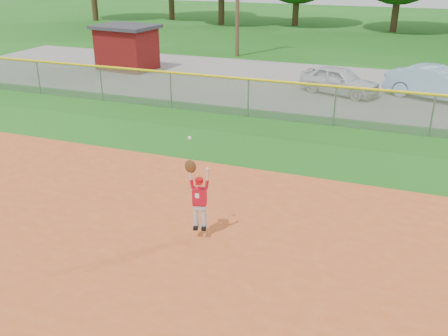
# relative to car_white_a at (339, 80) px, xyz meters

# --- Properties ---
(ground) EXTENTS (120.00, 120.00, 0.00)m
(ground) POSITION_rel_car_white_a_xyz_m (0.54, -14.73, -0.65)
(ground) COLOR #1A5914
(ground) RESTS_ON ground
(parking_strip) EXTENTS (44.00, 10.00, 0.03)m
(parking_strip) POSITION_rel_car_white_a_xyz_m (0.54, 1.27, -0.63)
(parking_strip) COLOR slate
(parking_strip) RESTS_ON ground
(car_white_a) EXTENTS (3.92, 2.61, 1.24)m
(car_white_a) POSITION_rel_car_white_a_xyz_m (0.00, 0.00, 0.00)
(car_white_a) COLOR silver
(car_white_a) RESTS_ON parking_strip
(car_blue) EXTENTS (4.54, 2.90, 1.41)m
(car_blue) POSITION_rel_car_white_a_xyz_m (4.10, 0.56, 0.09)
(car_blue) COLOR #83ACC4
(car_blue) RESTS_ON parking_strip
(utility_shed) EXTENTS (3.47, 2.84, 2.41)m
(utility_shed) POSITION_rel_car_white_a_xyz_m (-11.79, 1.34, 0.58)
(utility_shed) COLOR #550D0C
(utility_shed) RESTS_ON ground
(outfield_fence) EXTENTS (40.06, 0.10, 1.55)m
(outfield_fence) POSITION_rel_car_white_a_xyz_m (0.54, -4.73, 0.23)
(outfield_fence) COLOR gray
(outfield_fence) RESTS_ON ground
(ballplayer) EXTENTS (0.54, 0.28, 2.16)m
(ballplayer) POSITION_rel_car_white_a_xyz_m (-0.95, -13.83, 0.40)
(ballplayer) COLOR silver
(ballplayer) RESTS_ON ground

